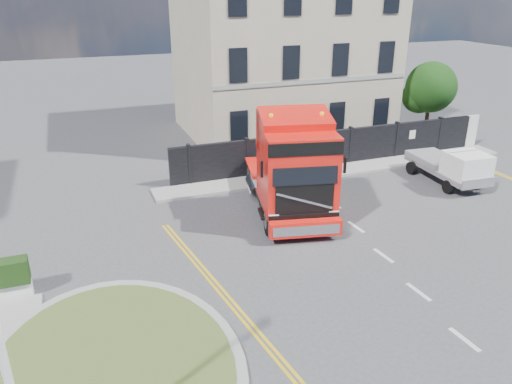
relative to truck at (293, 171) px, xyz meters
name	(u,v)px	position (x,y,z in m)	size (l,w,h in m)	color
ground	(306,265)	(-1.23, -3.99, -2.02)	(120.00, 120.00, 0.00)	#424244
traffic_island	(112,369)	(-8.23, -6.99, -1.94)	(6.80, 6.80, 0.17)	gray
hoarding_fence	(342,147)	(5.33, 5.01, -1.02)	(18.80, 0.25, 2.00)	black
georgian_building	(280,43)	(4.77, 12.51, 3.75)	(12.30, 10.30, 12.80)	#C0AE98
tree	(428,89)	(13.15, 8.11, 1.03)	(3.20, 3.20, 4.80)	#382619
pavement_far	(341,170)	(4.77, 4.11, -1.96)	(20.00, 1.60, 0.12)	gray
truck	(293,171)	(0.00, 0.00, 0.00)	(4.35, 7.94, 4.50)	black
flatbed_pickup	(458,167)	(8.89, 0.13, -1.01)	(2.07, 4.61, 1.88)	slate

